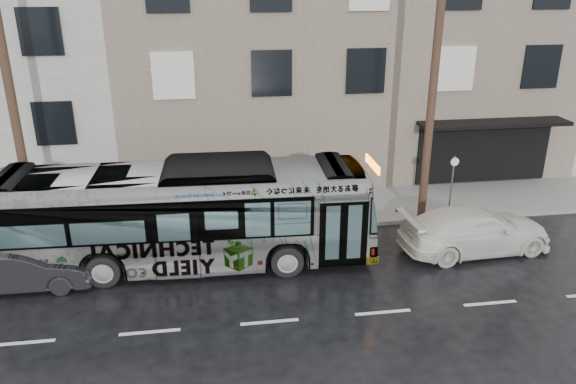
% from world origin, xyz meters
% --- Properties ---
extents(ground, '(120.00, 120.00, 0.00)m').
position_xyz_m(ground, '(0.00, 0.00, 0.00)').
color(ground, black).
rests_on(ground, ground).
extents(sidewalk, '(90.00, 3.60, 0.15)m').
position_xyz_m(sidewalk, '(0.00, 4.90, 0.07)').
color(sidewalk, gray).
rests_on(sidewalk, ground).
extents(building_taupe, '(20.00, 12.00, 11.00)m').
position_xyz_m(building_taupe, '(5.00, 12.70, 5.50)').
color(building_taupe, gray).
rests_on(building_taupe, ground).
extents(utility_pole_front, '(0.30, 0.30, 9.00)m').
position_xyz_m(utility_pole_front, '(6.50, 3.30, 4.65)').
color(utility_pole_front, '#523629').
rests_on(utility_pole_front, sidewalk).
extents(utility_pole_rear, '(0.30, 0.30, 9.00)m').
position_xyz_m(utility_pole_rear, '(-7.50, 3.30, 4.65)').
color(utility_pole_rear, '#523629').
rests_on(utility_pole_rear, sidewalk).
extents(sign_post, '(0.06, 0.06, 2.40)m').
position_xyz_m(sign_post, '(7.60, 3.30, 1.35)').
color(sign_post, slate).
rests_on(sign_post, sidewalk).
extents(bus, '(12.26, 3.26, 3.39)m').
position_xyz_m(bus, '(-2.33, 1.25, 1.70)').
color(bus, '#B2B2B2').
rests_on(bus, ground).
extents(white_sedan, '(5.37, 2.55, 1.51)m').
position_xyz_m(white_sedan, '(7.40, 0.74, 0.76)').
color(white_sedan, silver).
rests_on(white_sedan, ground).
extents(dark_sedan, '(4.16, 1.48, 1.37)m').
position_xyz_m(dark_sedan, '(-7.10, 0.41, 0.68)').
color(dark_sedan, black).
rests_on(dark_sedan, ground).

